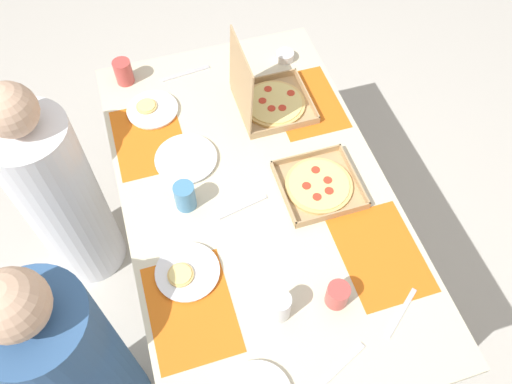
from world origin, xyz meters
The scene contains 22 objects.
ground_plane centered at (0.00, 0.00, 0.00)m, with size 6.00×6.00×0.00m, color beige.
dining_table centered at (0.00, 0.00, 0.65)m, with size 1.60×0.95×0.75m.
placemat_near_left centered at (-0.36, -0.33, 0.75)m, with size 0.36×0.26×0.00m, color orange.
placemat_near_right centered at (0.36, -0.33, 0.75)m, with size 0.36×0.26×0.00m, color orange.
placemat_far_left centered at (-0.36, 0.33, 0.75)m, with size 0.36×0.26×0.00m, color orange.
placemat_far_right centered at (0.36, 0.33, 0.75)m, with size 0.36×0.26×0.00m, color orange.
pizza_box_corner_left centered at (-0.05, -0.22, 0.76)m, with size 0.28×0.28×0.04m.
pizza_box_center centered at (0.38, -0.16, 0.80)m, with size 0.29×0.29×0.32m.
plate_near_left centered at (-0.24, 0.31, 0.76)m, with size 0.21×0.21×0.03m.
plate_near_right centered at (0.50, 0.29, 0.76)m, with size 0.21×0.21×0.03m.
plate_far_right centered at (0.21, 0.21, 0.76)m, with size 0.23×0.23×0.02m.
cup_red centered at (-0.47, -0.12, 0.80)m, with size 0.07×0.07×0.09m, color #BF4742.
cup_clear_left centered at (-0.45, 0.06, 0.81)m, with size 0.07×0.07×0.11m, color silver.
cup_dark centered at (0.02, 0.25, 0.81)m, with size 0.07×0.07×0.11m, color teal.
cup_clear_right centered at (0.70, 0.36, 0.80)m, with size 0.07×0.07×0.10m, color #BF4742.
condiment_bowl centered at (0.63, -0.32, 0.77)m, with size 0.08×0.08×0.04m, color white.
fork_by_near_right centered at (-0.05, 0.06, 0.75)m, with size 0.19×0.02×0.01m, color #B7B7BC.
knife_by_near_left centered at (0.67, 0.11, 0.75)m, with size 0.21×0.02×0.01m, color #B7B7BC.
fork_by_far_left centered at (-0.57, -0.30, 0.75)m, with size 0.19×0.02×0.01m, color #B7B7BC.
knife_by_far_right centered at (-0.67, -0.05, 0.75)m, with size 0.21×0.02×0.01m, color #B7B7BC.
diner_left_seat centered at (-0.36, 0.74, 0.54)m, with size 0.32×0.32×1.20m.
diner_right_seat centered at (0.36, 0.74, 0.51)m, with size 0.32×0.32×1.14m.
Camera 1 is at (-0.97, 0.30, 2.29)m, focal length 35.92 mm.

